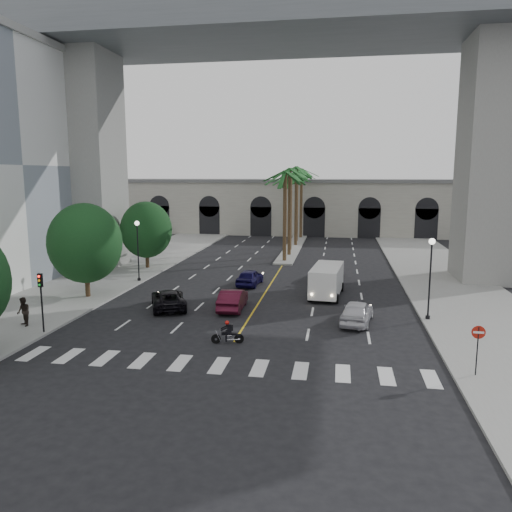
{
  "coord_description": "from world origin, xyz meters",
  "views": [
    {
      "loc": [
        5.61,
        -24.2,
        9.31
      ],
      "look_at": [
        0.59,
        6.0,
        4.26
      ],
      "focal_mm": 35.0,
      "sensor_mm": 36.0,
      "label": 1
    }
  ],
  "objects_px": {
    "car_a": "(357,312)",
    "do_not_enter_sign": "(478,340)",
    "car_e": "(250,277)",
    "lamp_post_left_far": "(138,246)",
    "cargo_van": "(327,280)",
    "motorcycle_rider": "(228,333)",
    "car_b": "(233,299)",
    "lamp_post_right": "(430,272)",
    "pedestrian_b": "(23,312)",
    "traffic_signal_far": "(41,293)",
    "car_d": "(328,271)",
    "car_c": "(168,299)"
  },
  "relations": [
    {
      "from": "lamp_post_left_far",
      "to": "do_not_enter_sign",
      "type": "xyz_separation_m",
      "value": [
        23.43,
        -17.05,
        -1.4
      ]
    },
    {
      "from": "traffic_signal_far",
      "to": "cargo_van",
      "type": "distance_m",
      "value": 20.13
    },
    {
      "from": "lamp_post_right",
      "to": "car_d",
      "type": "height_order",
      "value": "lamp_post_right"
    },
    {
      "from": "car_a",
      "to": "do_not_enter_sign",
      "type": "distance_m",
      "value": 9.41
    },
    {
      "from": "car_d",
      "to": "car_e",
      "type": "distance_m",
      "value": 7.5
    },
    {
      "from": "car_d",
      "to": "car_c",
      "type": "bearing_deg",
      "value": 53.74
    },
    {
      "from": "cargo_van",
      "to": "car_c",
      "type": "bearing_deg",
      "value": -148.37
    },
    {
      "from": "traffic_signal_far",
      "to": "motorcycle_rider",
      "type": "bearing_deg",
      "value": 1.21
    },
    {
      "from": "car_a",
      "to": "car_d",
      "type": "xyz_separation_m",
      "value": [
        -2.07,
        13.34,
        -0.03
      ]
    },
    {
      "from": "lamp_post_left_far",
      "to": "traffic_signal_far",
      "type": "bearing_deg",
      "value": -89.6
    },
    {
      "from": "car_d",
      "to": "pedestrian_b",
      "type": "relative_size",
      "value": 2.76
    },
    {
      "from": "lamp_post_left_far",
      "to": "pedestrian_b",
      "type": "xyz_separation_m",
      "value": [
        -1.74,
        -13.61,
        -2.19
      ]
    },
    {
      "from": "motorcycle_rider",
      "to": "car_b",
      "type": "height_order",
      "value": "car_b"
    },
    {
      "from": "car_d",
      "to": "cargo_van",
      "type": "bearing_deg",
      "value": 96.07
    },
    {
      "from": "lamp_post_left_far",
      "to": "car_e",
      "type": "distance_m",
      "value": 10.06
    },
    {
      "from": "do_not_enter_sign",
      "to": "pedestrian_b",
      "type": "bearing_deg",
      "value": 175.45
    },
    {
      "from": "motorcycle_rider",
      "to": "car_a",
      "type": "relative_size",
      "value": 0.41
    },
    {
      "from": "car_b",
      "to": "do_not_enter_sign",
      "type": "height_order",
      "value": "do_not_enter_sign"
    },
    {
      "from": "car_c",
      "to": "car_e",
      "type": "bearing_deg",
      "value": -140.9
    },
    {
      "from": "cargo_van",
      "to": "pedestrian_b",
      "type": "height_order",
      "value": "cargo_van"
    },
    {
      "from": "car_e",
      "to": "do_not_enter_sign",
      "type": "relative_size",
      "value": 1.63
    },
    {
      "from": "lamp_post_right",
      "to": "pedestrian_b",
      "type": "bearing_deg",
      "value": -167.12
    },
    {
      "from": "lamp_post_left_far",
      "to": "car_d",
      "type": "xyz_separation_m",
      "value": [
        16.22,
        4.11,
        -2.51
      ]
    },
    {
      "from": "car_a",
      "to": "car_e",
      "type": "height_order",
      "value": "car_a"
    },
    {
      "from": "lamp_post_left_far",
      "to": "motorcycle_rider",
      "type": "bearing_deg",
      "value": -51.99
    },
    {
      "from": "lamp_post_left_far",
      "to": "car_b",
      "type": "bearing_deg",
      "value": -36.45
    },
    {
      "from": "car_d",
      "to": "car_e",
      "type": "relative_size",
      "value": 1.19
    },
    {
      "from": "cargo_van",
      "to": "lamp_post_left_far",
      "type": "bearing_deg",
      "value": 176.86
    },
    {
      "from": "car_a",
      "to": "car_e",
      "type": "xyz_separation_m",
      "value": [
        -8.56,
        9.59,
        -0.04
      ]
    },
    {
      "from": "lamp_post_right",
      "to": "car_a",
      "type": "xyz_separation_m",
      "value": [
        -4.51,
        -1.24,
        -2.48
      ]
    },
    {
      "from": "car_e",
      "to": "pedestrian_b",
      "type": "bearing_deg",
      "value": 55.5
    },
    {
      "from": "lamp_post_right",
      "to": "pedestrian_b",
      "type": "height_order",
      "value": "lamp_post_right"
    },
    {
      "from": "lamp_post_left_far",
      "to": "cargo_van",
      "type": "height_order",
      "value": "lamp_post_left_far"
    },
    {
      "from": "car_a",
      "to": "do_not_enter_sign",
      "type": "relative_size",
      "value": 1.74
    },
    {
      "from": "lamp_post_left_far",
      "to": "pedestrian_b",
      "type": "relative_size",
      "value": 3.02
    },
    {
      "from": "lamp_post_right",
      "to": "traffic_signal_far",
      "type": "bearing_deg",
      "value": -164.02
    },
    {
      "from": "car_d",
      "to": "pedestrian_b",
      "type": "xyz_separation_m",
      "value": [
        -17.96,
        -17.72,
        0.33
      ]
    },
    {
      "from": "car_b",
      "to": "car_d",
      "type": "height_order",
      "value": "car_b"
    },
    {
      "from": "car_e",
      "to": "do_not_enter_sign",
      "type": "xyz_separation_m",
      "value": [
        13.7,
        -17.4,
        1.12
      ]
    },
    {
      "from": "motorcycle_rider",
      "to": "pedestrian_b",
      "type": "distance_m",
      "value": 12.92
    },
    {
      "from": "car_c",
      "to": "car_d",
      "type": "relative_size",
      "value": 0.98
    },
    {
      "from": "lamp_post_right",
      "to": "car_e",
      "type": "xyz_separation_m",
      "value": [
        -13.07,
        8.35,
        -2.52
      ]
    },
    {
      "from": "car_b",
      "to": "traffic_signal_far",
      "type": "bearing_deg",
      "value": 34.13
    },
    {
      "from": "motorcycle_rider",
      "to": "car_a",
      "type": "distance_m",
      "value": 8.74
    },
    {
      "from": "cargo_van",
      "to": "car_b",
      "type": "bearing_deg",
      "value": -137.11
    },
    {
      "from": "car_b",
      "to": "cargo_van",
      "type": "xyz_separation_m",
      "value": [
        6.32,
        4.81,
        0.59
      ]
    },
    {
      "from": "motorcycle_rider",
      "to": "cargo_van",
      "type": "xyz_separation_m",
      "value": [
        5.07,
        11.76,
        0.72
      ]
    },
    {
      "from": "motorcycle_rider",
      "to": "car_d",
      "type": "bearing_deg",
      "value": 62.86
    },
    {
      "from": "lamp_post_left_far",
      "to": "car_d",
      "type": "bearing_deg",
      "value": 14.21
    },
    {
      "from": "car_a",
      "to": "car_d",
      "type": "height_order",
      "value": "car_a"
    }
  ]
}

